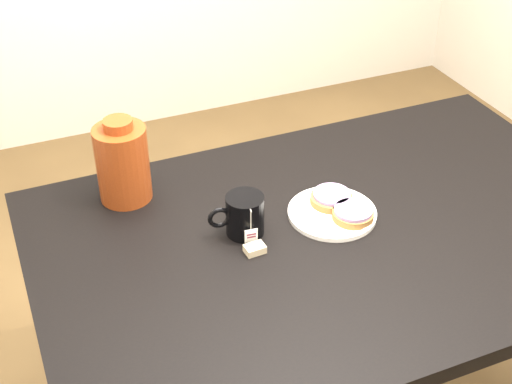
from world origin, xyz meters
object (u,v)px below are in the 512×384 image
Objects in this scene: bagel_back at (332,198)px; plate at (332,212)px; table at (336,256)px; teabag_pouch at (255,249)px; bagel_package at (123,162)px; bagel_front at (353,214)px; mug at (244,215)px.

plate is at bearing -114.08° from bagel_back.
table is 0.23m from teabag_pouch.
teabag_pouch is at bearing -165.96° from plate.
bagel_package reaches higher than plate.
bagel_front is 0.26m from mug.
bagel_package reaches higher than teabag_pouch.
bagel_back is 0.85× the size of bagel_front.
bagel_back is at bearing 9.68° from mug.
bagel_package is (-0.21, 0.32, 0.09)m from teabag_pouch.
bagel_package reaches higher than mug.
mug is (-0.23, -0.01, 0.03)m from bagel_back.
plate is (0.01, 0.05, 0.09)m from table.
bagel_front is at bearing 2.96° from teabag_pouch.
bagel_front is 0.26m from teabag_pouch.
plate is at bearing 77.19° from table.
table is 0.11m from plate.
bagel_package reaches higher than table.
table is 6.61× the size of plate.
mug reaches higher than plate.
bagel_package is at bearing 137.42° from mug.
bagel_back is at bearing 102.12° from bagel_front.
bagel_front is at bearing 13.94° from table.
bagel_front reaches higher than plate.
teabag_pouch is at bearing -179.37° from table.
mug is (-0.22, 0.02, 0.04)m from plate.
mug is at bearing -48.88° from bagel_package.
table is at bearing -13.31° from mug.
teabag_pouch is (-0.22, -0.06, 0.00)m from plate.
table is 6.48× the size of bagel_package.
table is 0.56m from bagel_package.
teabag_pouch is (-0.26, -0.01, -0.02)m from bagel_front.
bagel_package is (-0.45, 0.23, 0.08)m from bagel_back.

